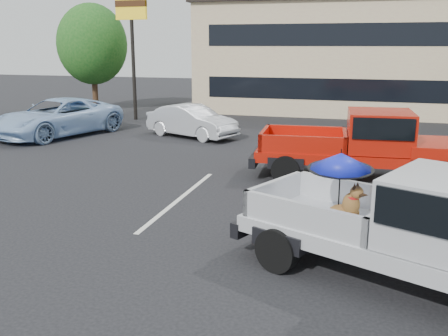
{
  "coord_description": "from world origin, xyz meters",
  "views": [
    {
      "loc": [
        1.33,
        -9.11,
        3.74
      ],
      "look_at": [
        -1.38,
        0.32,
        1.3
      ],
      "focal_mm": 40.0,
      "sensor_mm": 36.0,
      "label": 1
    }
  ],
  "objects_px": {
    "tree_left": "(92,44)",
    "motel_sign": "(132,25)",
    "silver_pickup": "(432,227)",
    "red_pickup": "(372,142)",
    "blue_suv": "(58,117)",
    "silver_sedan": "(192,121)"
  },
  "relations": [
    {
      "from": "tree_left",
      "to": "silver_pickup",
      "type": "distance_m",
      "value": 24.79
    },
    {
      "from": "silver_pickup",
      "to": "blue_suv",
      "type": "relative_size",
      "value": 1.08
    },
    {
      "from": "silver_pickup",
      "to": "red_pickup",
      "type": "xyz_separation_m",
      "value": [
        -0.86,
        6.65,
        0.01
      ]
    },
    {
      "from": "tree_left",
      "to": "silver_sedan",
      "type": "xyz_separation_m",
      "value": [
        8.43,
        -6.87,
        -3.07
      ]
    },
    {
      "from": "red_pickup",
      "to": "silver_sedan",
      "type": "distance_m",
      "value": 8.64
    },
    {
      "from": "tree_left",
      "to": "motel_sign",
      "type": "bearing_deg",
      "value": -36.87
    },
    {
      "from": "red_pickup",
      "to": "blue_suv",
      "type": "height_order",
      "value": "red_pickup"
    },
    {
      "from": "silver_pickup",
      "to": "silver_sedan",
      "type": "distance_m",
      "value": 14.02
    },
    {
      "from": "silver_pickup",
      "to": "blue_suv",
      "type": "height_order",
      "value": "silver_pickup"
    },
    {
      "from": "silver_pickup",
      "to": "silver_sedan",
      "type": "height_order",
      "value": "silver_pickup"
    },
    {
      "from": "blue_suv",
      "to": "silver_sedan",
      "type": "bearing_deg",
      "value": 31.0
    },
    {
      "from": "silver_sedan",
      "to": "red_pickup",
      "type": "bearing_deg",
      "value": -102.37
    },
    {
      "from": "motel_sign",
      "to": "silver_pickup",
      "type": "height_order",
      "value": "motel_sign"
    },
    {
      "from": "silver_pickup",
      "to": "silver_sedan",
      "type": "bearing_deg",
      "value": 148.8
    },
    {
      "from": "silver_pickup",
      "to": "red_pickup",
      "type": "distance_m",
      "value": 6.7
    },
    {
      "from": "silver_sedan",
      "to": "tree_left",
      "type": "bearing_deg",
      "value": 72.94
    },
    {
      "from": "tree_left",
      "to": "silver_sedan",
      "type": "bearing_deg",
      "value": -39.2
    },
    {
      "from": "motel_sign",
      "to": "blue_suv",
      "type": "height_order",
      "value": "motel_sign"
    },
    {
      "from": "motel_sign",
      "to": "silver_pickup",
      "type": "distance_m",
      "value": 20.1
    },
    {
      "from": "silver_pickup",
      "to": "blue_suv",
      "type": "bearing_deg",
      "value": 166.78
    },
    {
      "from": "motel_sign",
      "to": "blue_suv",
      "type": "distance_m",
      "value": 6.52
    },
    {
      "from": "tree_left",
      "to": "red_pickup",
      "type": "height_order",
      "value": "tree_left"
    }
  ]
}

